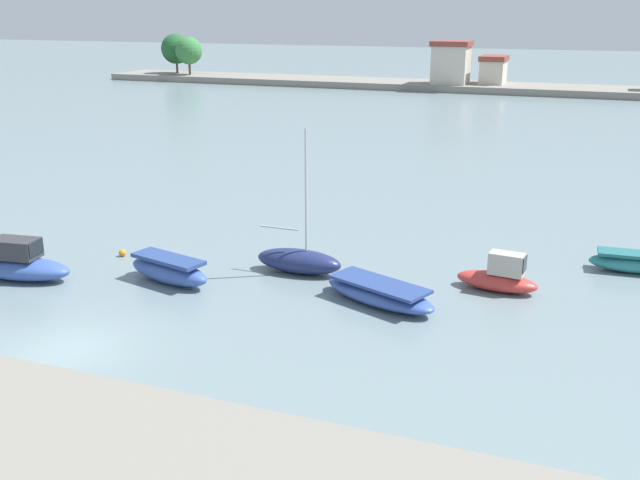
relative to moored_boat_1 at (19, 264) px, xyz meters
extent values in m
plane|color=slate|center=(6.48, -5.01, -0.66)|extent=(400.00, 400.00, 0.00)
ellipsoid|color=#3856A8|center=(0.01, 0.00, -0.18)|extent=(4.90, 2.29, 0.96)
cube|color=#333338|center=(-0.08, -0.01, 0.72)|extent=(2.10, 1.37, 0.84)
cube|color=black|center=(0.90, 0.12, 0.80)|extent=(0.21, 1.01, 0.58)
ellipsoid|color=#3856A8|center=(6.22, 1.93, -0.18)|extent=(4.44, 2.36, 0.96)
cube|color=navy|center=(6.22, 1.93, 0.39)|extent=(3.57, 1.94, 0.16)
ellipsoid|color=navy|center=(10.93, 4.99, -0.13)|extent=(3.94, 1.49, 1.05)
cylinder|color=silver|center=(11.29, 4.99, 3.08)|extent=(0.10, 0.10, 5.36)
cylinder|color=#B7B7BC|center=(10.01, 5.00, 1.29)|extent=(1.84, 0.10, 0.08)
ellipsoid|color=#3856A8|center=(15.25, 2.86, -0.28)|extent=(5.41, 3.56, 0.75)
cube|color=navy|center=(15.25, 2.86, 0.16)|extent=(4.36, 2.92, 0.12)
ellipsoid|color=#C63833|center=(19.38, 5.97, -0.28)|extent=(3.48, 1.68, 0.74)
cube|color=#BCB2A3|center=(19.73, 5.93, 0.54)|extent=(1.48, 0.89, 0.91)
cube|color=black|center=(20.42, 5.85, 0.63)|extent=(0.15, 0.67, 0.64)
ellipsoid|color=teal|center=(24.59, 10.33, -0.29)|extent=(3.59, 1.52, 0.74)
cube|color=#226367|center=(24.59, 10.33, 0.16)|extent=(2.87, 1.27, 0.14)
sphere|color=orange|center=(2.32, 4.09, -0.49)|extent=(0.34, 0.34, 0.34)
cube|color=gray|center=(6.48, 82.69, -0.18)|extent=(116.70, 9.56, 0.95)
cube|color=beige|center=(2.39, 81.39, 2.85)|extent=(4.75, 4.64, 5.12)
cube|color=brown|center=(2.39, 81.39, 5.77)|extent=(5.23, 5.10, 0.70)
cube|color=beige|center=(7.94, 83.77, 1.85)|extent=(3.22, 5.04, 3.13)
cube|color=brown|center=(7.94, 83.77, 3.77)|extent=(3.54, 5.54, 0.70)
cylinder|color=brown|center=(-42.68, 83.04, 1.26)|extent=(0.36, 0.36, 1.93)
sphere|color=#235B2D|center=(-42.68, 83.04, 4.13)|extent=(4.78, 4.78, 4.78)
cylinder|color=brown|center=(-39.13, 81.00, 1.31)|extent=(0.36, 0.36, 2.03)
sphere|color=#387A3D|center=(-39.13, 81.00, 4.01)|extent=(4.22, 4.22, 4.22)
camera|label=1|loc=(22.65, -23.19, 10.52)|focal=41.28mm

